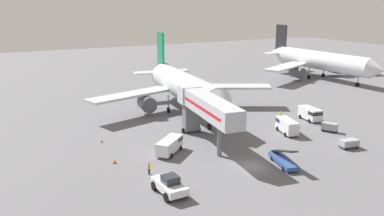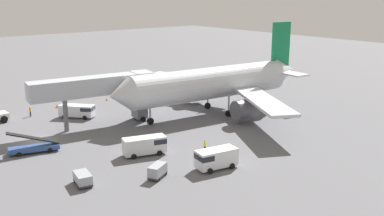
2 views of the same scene
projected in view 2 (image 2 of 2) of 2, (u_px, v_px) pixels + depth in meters
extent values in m
plane|color=slate|center=(36.00, 141.00, 60.40)|extent=(300.00, 300.00, 0.00)
cylinder|color=silver|center=(210.00, 83.00, 72.42)|extent=(8.22, 28.95, 5.21)
cone|color=silver|center=(120.00, 95.00, 64.04)|extent=(5.44, 3.91, 5.11)
cone|color=silver|center=(285.00, 71.00, 81.18)|extent=(5.48, 5.76, 4.95)
cube|color=#147A47|center=(281.00, 45.00, 79.26)|extent=(0.80, 4.15, 8.33)
cube|color=silver|center=(290.00, 73.00, 77.69)|extent=(6.54, 3.65, 0.24)
cube|color=silver|center=(266.00, 68.00, 82.77)|extent=(6.54, 3.65, 0.24)
cube|color=silver|center=(263.00, 101.00, 65.67)|extent=(17.40, 11.90, 0.44)
cube|color=silver|center=(189.00, 79.00, 82.43)|extent=(17.99, 8.77, 0.44)
cylinder|color=#4C4C51|center=(245.00, 109.00, 68.05)|extent=(3.36, 4.15, 2.96)
cylinder|color=#4C4C51|center=(193.00, 91.00, 79.97)|extent=(3.36, 4.15, 2.96)
cylinder|color=gray|center=(150.00, 111.00, 67.39)|extent=(0.28, 0.28, 3.16)
cylinder|color=black|center=(150.00, 121.00, 67.79)|extent=(0.47, 1.13, 1.10)
cylinder|color=gray|center=(229.00, 104.00, 71.69)|extent=(0.28, 0.28, 3.16)
cylinder|color=black|center=(228.00, 113.00, 72.10)|extent=(0.47, 1.13, 1.10)
cylinder|color=gray|center=(208.00, 97.00, 76.56)|extent=(0.28, 0.28, 3.16)
cylinder|color=black|center=(208.00, 106.00, 76.96)|extent=(0.47, 1.13, 1.10)
cube|color=#B2B7C1|center=(86.00, 87.00, 64.84)|extent=(5.30, 16.99, 2.70)
cube|color=red|center=(83.00, 85.00, 66.10)|extent=(2.00, 13.93, 0.44)
cube|color=#B2B7C1|center=(142.00, 80.00, 69.30)|extent=(3.81, 3.25, 2.84)
cube|color=#232833|center=(149.00, 78.00, 69.88)|extent=(3.30, 0.70, 0.90)
cube|color=slate|center=(139.00, 103.00, 69.94)|extent=(2.78, 2.14, 4.57)
cylinder|color=black|center=(136.00, 115.00, 71.70)|extent=(0.41, 0.83, 0.80)
cylinder|color=black|center=(143.00, 119.00, 69.34)|extent=(0.41, 0.83, 0.80)
cylinder|color=slate|center=(66.00, 115.00, 64.16)|extent=(0.70, 0.70, 4.97)
cylinder|color=black|center=(4.00, 119.00, 68.77)|extent=(0.42, 1.11, 1.10)
cube|color=#2D4C8E|center=(34.00, 148.00, 56.10)|extent=(3.37, 6.43, 0.55)
cube|color=black|center=(33.00, 138.00, 55.75)|extent=(2.61, 6.26, 2.16)
cylinder|color=black|center=(19.00, 154.00, 54.72)|extent=(0.37, 0.64, 0.60)
cylinder|color=black|center=(18.00, 150.00, 56.20)|extent=(0.37, 0.64, 0.60)
cylinder|color=black|center=(50.00, 150.00, 56.14)|extent=(0.37, 0.64, 0.60)
cylinder|color=black|center=(49.00, 146.00, 57.63)|extent=(0.37, 0.64, 0.60)
cube|color=silver|center=(144.00, 145.00, 55.10)|extent=(3.35, 5.66, 2.02)
cube|color=#1E232D|center=(158.00, 140.00, 55.65)|extent=(2.34, 2.19, 0.65)
cylinder|color=black|center=(155.00, 148.00, 56.77)|extent=(0.52, 0.75, 0.68)
cylinder|color=black|center=(159.00, 153.00, 55.14)|extent=(0.52, 0.75, 0.68)
cylinder|color=black|center=(130.00, 152.00, 55.55)|extent=(0.52, 0.75, 0.68)
cylinder|color=black|center=(134.00, 156.00, 53.92)|extent=(0.52, 0.75, 0.68)
cube|color=white|center=(77.00, 110.00, 71.43)|extent=(5.46, 5.17, 1.82)
cube|color=#1E232D|center=(88.00, 109.00, 71.03)|extent=(2.65, 2.67, 0.58)
cylinder|color=black|center=(89.00, 114.00, 72.28)|extent=(0.74, 0.72, 0.68)
cylinder|color=black|center=(85.00, 118.00, 70.49)|extent=(0.74, 0.72, 0.68)
cylinder|color=black|center=(70.00, 114.00, 72.81)|extent=(0.74, 0.72, 0.68)
cylinder|color=black|center=(65.00, 117.00, 71.02)|extent=(0.74, 0.72, 0.68)
cube|color=white|center=(216.00, 158.00, 50.91)|extent=(2.85, 5.14, 2.02)
cube|color=#1E232D|center=(204.00, 157.00, 50.01)|extent=(2.32, 1.89, 0.65)
cylinder|color=black|center=(210.00, 171.00, 49.61)|extent=(0.48, 0.73, 0.68)
cylinder|color=black|center=(201.00, 165.00, 51.28)|extent=(0.48, 0.73, 0.68)
cylinder|color=black|center=(232.00, 166.00, 51.03)|extent=(0.48, 0.73, 0.68)
cylinder|color=black|center=(223.00, 160.00, 52.70)|extent=(0.48, 0.73, 0.68)
cube|color=#38383D|center=(83.00, 182.00, 46.77)|extent=(2.86, 1.93, 0.22)
cube|color=#999EA5|center=(83.00, 177.00, 46.62)|extent=(2.86, 1.93, 0.93)
cylinder|color=black|center=(92.00, 185.00, 46.33)|extent=(0.38, 0.18, 0.36)
cylinder|color=black|center=(79.00, 188.00, 45.70)|extent=(0.38, 0.18, 0.36)
cylinder|color=black|center=(87.00, 179.00, 47.89)|extent=(0.38, 0.18, 0.36)
cylinder|color=black|center=(74.00, 181.00, 47.26)|extent=(0.38, 0.18, 0.36)
cube|color=#38383D|center=(158.00, 175.00, 48.55)|extent=(2.26, 2.76, 0.22)
cube|color=#999EA5|center=(157.00, 170.00, 48.38)|extent=(2.26, 2.76, 1.11)
cylinder|color=black|center=(159.00, 180.00, 47.60)|extent=(0.28, 0.37, 0.36)
cylinder|color=black|center=(149.00, 178.00, 48.03)|extent=(0.28, 0.37, 0.36)
cylinder|color=black|center=(166.00, 174.00, 49.14)|extent=(0.28, 0.37, 0.36)
cylinder|color=black|center=(157.00, 172.00, 49.57)|extent=(0.28, 0.37, 0.36)
cylinder|color=#1E2333|center=(205.00, 149.00, 56.20)|extent=(0.29, 0.29, 0.81)
cylinder|color=#D8EA19|center=(205.00, 144.00, 56.02)|extent=(0.39, 0.39, 0.64)
sphere|color=tan|center=(205.00, 141.00, 55.90)|extent=(0.22, 0.22, 0.22)
cylinder|color=#1E2333|center=(30.00, 114.00, 72.32)|extent=(0.27, 0.27, 0.79)
cylinder|color=orange|center=(30.00, 110.00, 72.14)|extent=(0.36, 0.36, 0.63)
sphere|color=tan|center=(30.00, 107.00, 72.02)|extent=(0.21, 0.21, 0.21)
cube|color=black|center=(57.00, 107.00, 77.89)|extent=(0.44, 0.44, 0.03)
cone|color=orange|center=(57.00, 106.00, 77.80)|extent=(0.37, 0.37, 0.65)
cube|color=black|center=(107.00, 100.00, 82.88)|extent=(0.36, 0.36, 0.03)
cone|color=orange|center=(107.00, 99.00, 82.81)|extent=(0.31, 0.31, 0.53)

